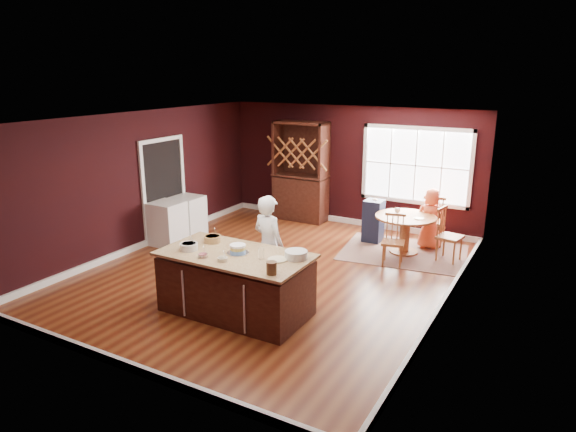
# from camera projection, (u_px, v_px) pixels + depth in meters

# --- Properties ---
(room_shell) EXTENTS (7.00, 7.00, 7.00)m
(room_shell) POSITION_uv_depth(u_px,v_px,m) (271.00, 199.00, 8.71)
(room_shell) COLOR brown
(room_shell) RESTS_ON ground
(window) EXTENTS (2.36, 0.10, 1.66)m
(window) POSITION_uv_depth(u_px,v_px,m) (416.00, 166.00, 10.88)
(window) COLOR white
(window) RESTS_ON room_shell
(doorway) EXTENTS (0.08, 1.26, 2.13)m
(doorway) POSITION_uv_depth(u_px,v_px,m) (164.00, 191.00, 10.70)
(doorway) COLOR white
(doorway) RESTS_ON room_shell
(kitchen_island) EXTENTS (2.19, 1.15, 0.92)m
(kitchen_island) POSITION_uv_depth(u_px,v_px,m) (236.00, 284.00, 7.49)
(kitchen_island) COLOR black
(kitchen_island) RESTS_ON ground
(dining_table) EXTENTS (1.17, 1.17, 0.75)m
(dining_table) POSITION_uv_depth(u_px,v_px,m) (405.00, 227.00, 9.92)
(dining_table) COLOR brown
(dining_table) RESTS_ON ground
(baker) EXTENTS (0.67, 0.52, 1.62)m
(baker) POSITION_uv_depth(u_px,v_px,m) (269.00, 246.00, 8.01)
(baker) COLOR white
(baker) RESTS_ON ground
(layer_cake) EXTENTS (0.32, 0.32, 0.13)m
(layer_cake) POSITION_uv_depth(u_px,v_px,m) (238.00, 249.00, 7.35)
(layer_cake) COLOR white
(layer_cake) RESTS_ON kitchen_island
(bowl_blue) EXTENTS (0.26, 0.26, 0.10)m
(bowl_blue) POSITION_uv_depth(u_px,v_px,m) (189.00, 246.00, 7.50)
(bowl_blue) COLOR silver
(bowl_blue) RESTS_ON kitchen_island
(bowl_yellow) EXTENTS (0.27, 0.27, 0.10)m
(bowl_yellow) POSITION_uv_depth(u_px,v_px,m) (212.00, 239.00, 7.83)
(bowl_yellow) COLOR olive
(bowl_yellow) RESTS_ON kitchen_island
(bowl_pink) EXTENTS (0.15, 0.15, 0.05)m
(bowl_pink) POSITION_uv_depth(u_px,v_px,m) (203.00, 256.00, 7.20)
(bowl_pink) COLOR silver
(bowl_pink) RESTS_ON kitchen_island
(bowl_olive) EXTENTS (0.14, 0.14, 0.05)m
(bowl_olive) POSITION_uv_depth(u_px,v_px,m) (223.00, 259.00, 7.06)
(bowl_olive) COLOR beige
(bowl_olive) RESTS_ON kitchen_island
(drinking_glass) EXTENTS (0.08, 0.08, 0.17)m
(drinking_glass) POSITION_uv_depth(u_px,v_px,m) (261.00, 254.00, 7.12)
(drinking_glass) COLOR silver
(drinking_glass) RESTS_ON kitchen_island
(dinner_plate) EXTENTS (0.27, 0.27, 0.02)m
(dinner_plate) POSITION_uv_depth(u_px,v_px,m) (277.00, 259.00, 7.10)
(dinner_plate) COLOR beige
(dinner_plate) RESTS_ON kitchen_island
(white_tub) EXTENTS (0.32, 0.32, 0.11)m
(white_tub) POSITION_uv_depth(u_px,v_px,m) (296.00, 255.00, 7.16)
(white_tub) COLOR beige
(white_tub) RESTS_ON kitchen_island
(stoneware_crock) EXTENTS (0.14, 0.14, 0.17)m
(stoneware_crock) POSITION_uv_depth(u_px,v_px,m) (272.00, 268.00, 6.59)
(stoneware_crock) COLOR brown
(stoneware_crock) RESTS_ON kitchen_island
(toy_figurine) EXTENTS (0.05, 0.05, 0.08)m
(toy_figurine) POSITION_uv_depth(u_px,v_px,m) (270.00, 266.00, 6.78)
(toy_figurine) COLOR yellow
(toy_figurine) RESTS_ON kitchen_island
(rug) EXTENTS (2.55, 2.09, 0.01)m
(rug) POSITION_uv_depth(u_px,v_px,m) (403.00, 252.00, 10.07)
(rug) COLOR brown
(rug) RESTS_ON ground
(chair_east) EXTENTS (0.48, 0.50, 1.03)m
(chair_east) POSITION_uv_depth(u_px,v_px,m) (450.00, 235.00, 9.51)
(chair_east) COLOR brown
(chair_east) RESTS_ON ground
(chair_south) EXTENTS (0.47, 0.46, 0.95)m
(chair_south) POSITION_uv_depth(u_px,v_px,m) (393.00, 240.00, 9.31)
(chair_south) COLOR olive
(chair_south) RESTS_ON ground
(chair_north) EXTENTS (0.52, 0.50, 1.07)m
(chair_north) POSITION_uv_depth(u_px,v_px,m) (434.00, 220.00, 10.38)
(chair_north) COLOR #915C36
(chair_north) RESTS_ON ground
(seated_woman) EXTENTS (0.67, 0.52, 1.22)m
(seated_woman) POSITION_uv_depth(u_px,v_px,m) (431.00, 219.00, 10.18)
(seated_woman) COLOR #E85E35
(seated_woman) RESTS_ON ground
(high_chair) EXTENTS (0.38, 0.38, 0.92)m
(high_chair) POSITION_uv_depth(u_px,v_px,m) (373.00, 220.00, 10.61)
(high_chair) COLOR black
(high_chair) RESTS_ON ground
(toddler) EXTENTS (0.18, 0.14, 0.26)m
(toddler) POSITION_uv_depth(u_px,v_px,m) (375.00, 204.00, 10.49)
(toddler) COLOR #8CA5BF
(toddler) RESTS_ON high_chair
(table_plate) EXTENTS (0.19, 0.19, 0.01)m
(table_plate) POSITION_uv_depth(u_px,v_px,m) (419.00, 218.00, 9.67)
(table_plate) COLOR beige
(table_plate) RESTS_ON dining_table
(table_cup) EXTENTS (0.14, 0.14, 0.09)m
(table_cup) POSITION_uv_depth(u_px,v_px,m) (397.00, 210.00, 10.08)
(table_cup) COLOR white
(table_cup) RESTS_ON dining_table
(hutch) EXTENTS (1.27, 0.53, 2.32)m
(hutch) POSITION_uv_depth(u_px,v_px,m) (301.00, 172.00, 12.00)
(hutch) COLOR black
(hutch) RESTS_ON ground
(washer) EXTENTS (0.61, 0.59, 0.89)m
(washer) POSITION_uv_depth(u_px,v_px,m) (168.00, 223.00, 10.44)
(washer) COLOR silver
(washer) RESTS_ON ground
(dryer) EXTENTS (0.60, 0.58, 0.87)m
(dryer) POSITION_uv_depth(u_px,v_px,m) (188.00, 216.00, 10.98)
(dryer) COLOR white
(dryer) RESTS_ON ground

